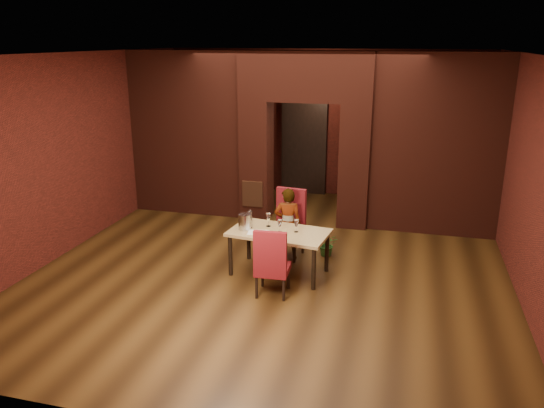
{
  "coord_description": "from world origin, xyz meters",
  "views": [
    {
      "loc": [
        1.9,
        -7.64,
        3.41
      ],
      "look_at": [
        -0.11,
        0.0,
        0.93
      ],
      "focal_mm": 35.0,
      "sensor_mm": 36.0,
      "label": 1
    }
  ],
  "objects": [
    {
      "name": "floor",
      "position": [
        0.0,
        0.0,
        0.0
      ],
      "size": [
        8.0,
        8.0,
        0.0
      ],
      "primitive_type": "plane",
      "color": "#452B11",
      "rests_on": "ground"
    },
    {
      "name": "ceiling",
      "position": [
        0.0,
        0.0,
        3.2
      ],
      "size": [
        7.0,
        8.0,
        0.04
      ],
      "primitive_type": "cube",
      "color": "silver",
      "rests_on": "ground"
    },
    {
      "name": "wall_back",
      "position": [
        0.0,
        4.0,
        1.6
      ],
      "size": [
        7.0,
        0.04,
        3.2
      ],
      "primitive_type": "cube",
      "color": "maroon",
      "rests_on": "ground"
    },
    {
      "name": "wall_front",
      "position": [
        0.0,
        -4.0,
        1.6
      ],
      "size": [
        7.0,
        0.04,
        3.2
      ],
      "primitive_type": "cube",
      "color": "maroon",
      "rests_on": "ground"
    },
    {
      "name": "wall_left",
      "position": [
        -3.5,
        0.0,
        1.6
      ],
      "size": [
        0.04,
        8.0,
        3.2
      ],
      "primitive_type": "cube",
      "color": "maroon",
      "rests_on": "ground"
    },
    {
      "name": "wall_right",
      "position": [
        3.5,
        0.0,
        1.6
      ],
      "size": [
        0.04,
        8.0,
        3.2
      ],
      "primitive_type": "cube",
      "color": "maroon",
      "rests_on": "ground"
    },
    {
      "name": "pillar_left",
      "position": [
        -0.95,
        2.0,
        1.15
      ],
      "size": [
        0.55,
        0.55,
        2.3
      ],
      "primitive_type": "cube",
      "color": "maroon",
      "rests_on": "ground"
    },
    {
      "name": "pillar_right",
      "position": [
        0.95,
        2.0,
        1.15
      ],
      "size": [
        0.55,
        0.55,
        2.3
      ],
      "primitive_type": "cube",
      "color": "maroon",
      "rests_on": "ground"
    },
    {
      "name": "lintel",
      "position": [
        0.0,
        2.0,
        2.75
      ],
      "size": [
        2.45,
        0.55,
        0.9
      ],
      "primitive_type": "cube",
      "color": "maroon",
      "rests_on": "ground"
    },
    {
      "name": "wing_wall_left",
      "position": [
        -2.36,
        2.0,
        1.6
      ],
      "size": [
        2.28,
        0.35,
        3.2
      ],
      "primitive_type": "cube",
      "color": "maroon",
      "rests_on": "ground"
    },
    {
      "name": "wing_wall_right",
      "position": [
        2.36,
        2.0,
        1.6
      ],
      "size": [
        2.28,
        0.35,
        3.2
      ],
      "primitive_type": "cube",
      "color": "maroon",
      "rests_on": "ground"
    },
    {
      "name": "vent_panel",
      "position": [
        -0.95,
        1.71,
        0.55
      ],
      "size": [
        0.4,
        0.03,
        0.5
      ],
      "primitive_type": "cube",
      "color": "brown",
      "rests_on": "ground"
    },
    {
      "name": "rear_door",
      "position": [
        -0.4,
        3.94,
        1.05
      ],
      "size": [
        0.9,
        0.08,
        2.1
      ],
      "primitive_type": "cube",
      "color": "black",
      "rests_on": "ground"
    },
    {
      "name": "rear_door_frame",
      "position": [
        -0.4,
        3.9,
        1.05
      ],
      "size": [
        1.02,
        0.04,
        2.22
      ],
      "primitive_type": "cube",
      "color": "black",
      "rests_on": "ground"
    },
    {
      "name": "dining_table",
      "position": [
        0.12,
        -0.49,
        0.34
      ],
      "size": [
        1.53,
        0.98,
        0.68
      ],
      "primitive_type": "cube",
      "rotation": [
        0.0,
        0.0,
        -0.12
      ],
      "color": "tan",
      "rests_on": "ground"
    },
    {
      "name": "chair_far",
      "position": [
        0.08,
        0.2,
        0.55
      ],
      "size": [
        0.56,
        0.56,
        1.09
      ],
      "primitive_type": "cube",
      "rotation": [
        0.0,
        0.0,
        -0.13
      ],
      "color": "maroon",
      "rests_on": "ground"
    },
    {
      "name": "chair_near",
      "position": [
        0.2,
        -1.16,
        0.49
      ],
      "size": [
        0.47,
        0.47,
        0.99
      ],
      "primitive_type": "cube",
      "rotation": [
        0.0,
        0.0,
        3.2
      ],
      "color": "maroon",
      "rests_on": "ground"
    },
    {
      "name": "person_seated",
      "position": [
        0.12,
        0.1,
        0.59
      ],
      "size": [
        0.46,
        0.34,
        1.18
      ],
      "primitive_type": "imported",
      "rotation": [
        0.0,
        0.0,
        3.28
      ],
      "color": "white",
      "rests_on": "ground"
    },
    {
      "name": "wine_glass_a",
      "position": [
        -0.08,
        -0.32,
        0.78
      ],
      "size": [
        0.08,
        0.08,
        0.21
      ],
      "primitive_type": null,
      "color": "silver",
      "rests_on": "dining_table"
    },
    {
      "name": "wine_glass_b",
      "position": [
        0.14,
        -0.51,
        0.77
      ],
      "size": [
        0.08,
        0.08,
        0.19
      ],
      "primitive_type": null,
      "color": "white",
      "rests_on": "dining_table"
    },
    {
      "name": "wine_glass_c",
      "position": [
        0.38,
        -0.45,
        0.77
      ],
      "size": [
        0.08,
        0.08,
        0.19
      ],
      "primitive_type": null,
      "color": "white",
      "rests_on": "dining_table"
    },
    {
      "name": "tasting_sheet",
      "position": [
        -0.16,
        -0.62,
        0.68
      ],
      "size": [
        0.33,
        0.26,
        0.0
      ],
      "primitive_type": "cube",
      "rotation": [
        0.0,
        0.0,
        0.13
      ],
      "color": "white",
      "rests_on": "dining_table"
    },
    {
      "name": "wine_bucket",
      "position": [
        -0.39,
        -0.54,
        0.79
      ],
      "size": [
        0.19,
        0.19,
        0.23
      ],
      "primitive_type": "cylinder",
      "color": "#B3B2B9",
      "rests_on": "dining_table"
    },
    {
      "name": "water_bottle",
      "position": [
        -0.34,
        -0.45,
        0.82
      ],
      "size": [
        0.07,
        0.07,
        0.28
      ],
      "primitive_type": "cylinder",
      "color": "white",
      "rests_on": "dining_table"
    },
    {
      "name": "potted_plant",
      "position": [
        0.72,
        0.38,
        0.19
      ],
      "size": [
        0.38,
        0.34,
        0.39
      ],
      "primitive_type": "imported",
      "rotation": [
        0.0,
        0.0,
        0.11
      ],
      "color": "#296122",
      "rests_on": "ground"
    }
  ]
}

